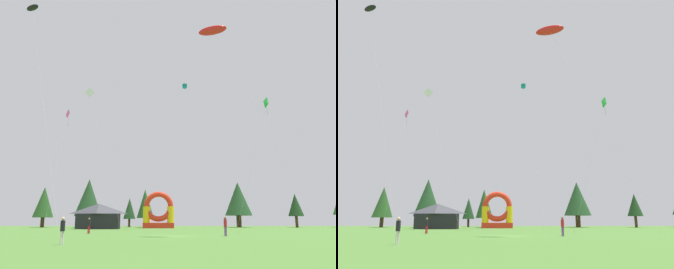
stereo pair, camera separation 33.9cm
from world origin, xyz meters
The scene contains 19 objects.
ground_plane centered at (0.00, 0.00, 0.00)m, with size 120.00×120.00×0.00m, color #47752D.
kite_white_diamond centered at (-15.27, 29.85, 25.88)m, with size 8.39×5.40×26.71m.
kite_red_parafoil centered at (4.78, -0.73, 22.16)m, with size 10.79×3.96×22.76m.
kite_black_parafoil centered at (-16.41, 1.45, 26.19)m, with size 7.20×4.63×26.62m.
kite_teal_box centered at (3.68, 30.51, 27.74)m, with size 3.48×7.51×28.33m.
kite_pink_diamond centered at (-18.42, 27.31, 20.71)m, with size 1.43×7.06×21.49m.
kite_green_diamond centered at (13.56, 9.54, 17.04)m, with size 5.68×1.16×17.72m.
person_far_side centered at (-7.21, -12.45, 1.04)m, with size 0.40×0.40×1.75m.
person_near_camera centered at (-9.36, 6.55, 1.08)m, with size 0.44×0.44×1.81m.
person_midfield centered at (5.50, -0.15, 1.10)m, with size 0.45×0.45×1.85m.
inflatable_red_slide centered at (-1.53, 35.20, 2.52)m, with size 6.04×4.58×7.02m.
festival_tent centered at (-12.13, 28.14, 2.20)m, with size 7.45×3.16×4.39m.
tree_row_1 centered at (-26.75, 42.55, 5.32)m, with size 4.43×4.43×8.65m.
tree_row_2 centered at (-16.74, 41.16, 6.21)m, with size 5.80×5.80×10.21m.
tree_row_3 centered at (-8.27, 45.90, 4.04)m, with size 2.77×2.77×6.39m.
tree_row_4 centered at (-4.65, 43.81, 5.07)m, with size 3.61×3.61×8.25m.
tree_row_5 centered at (-4.23, 45.03, 4.47)m, with size 3.01×3.01×6.87m.
tree_row_6 centered at (16.00, 42.67, 6.08)m, with size 5.91×5.91×9.76m.
tree_row_7 centered at (27.84, 40.40, 4.64)m, with size 3.25×3.25×7.04m.
Camera 1 is at (-0.75, -36.00, 1.56)m, focal length 37.53 mm.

